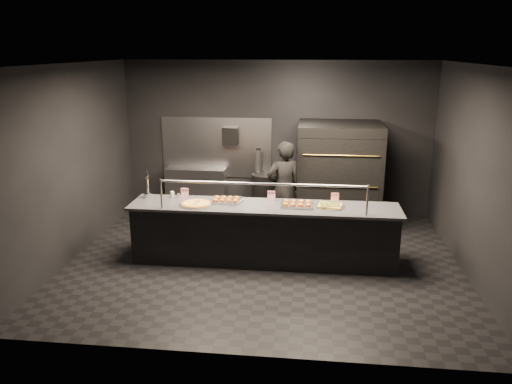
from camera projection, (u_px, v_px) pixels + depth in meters
room at (263, 168)px, 7.45m from camera, size 6.04×6.00×3.00m
service_counter at (264, 233)px, 7.69m from camera, size 4.10×0.78×1.37m
pizza_oven at (338, 174)px, 9.23m from camera, size 1.50×1.23×1.91m
prep_shelf at (196, 190)px, 10.08m from camera, size 1.20×0.35×0.90m
towel_dispenser at (230, 136)px, 9.76m from camera, size 0.30×0.20×0.35m
fire_extinguisher at (258, 161)px, 9.85m from camera, size 0.14×0.14×0.51m
beer_tap at (148, 189)px, 7.91m from camera, size 0.12×0.18×0.48m
round_pizza at (196, 204)px, 7.58m from camera, size 0.52×0.52×0.03m
slider_tray_a at (226, 200)px, 7.73m from camera, size 0.54×0.47×0.07m
slider_tray_b at (297, 204)px, 7.52m from camera, size 0.51×0.39×0.08m
square_pizza at (330, 206)px, 7.48m from camera, size 0.44×0.44×0.05m
condiment_jar at (174, 195)px, 7.92m from camera, size 0.16×0.06×0.10m
tent_cards at (263, 195)px, 7.81m from camera, size 2.49×0.04×0.15m
trash_bin at (265, 195)px, 9.82m from camera, size 0.51×0.51×0.85m
worker at (283, 189)px, 8.72m from camera, size 0.73×0.62×1.69m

